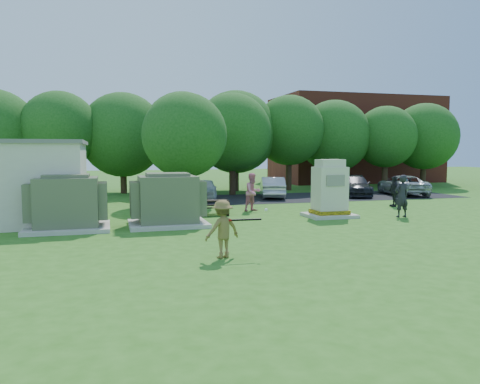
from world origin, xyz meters
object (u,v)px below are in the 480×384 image
object	(u,v)px
picnic_table	(211,206)
car_silver_b	(402,185)
person_at_picnic	(253,192)
transformer_left	(67,204)
transformer_right	(168,201)
person_by_generator	(402,196)
person_walking_right	(394,191)
car_dark	(355,186)
generator_cabinet	(330,192)
car_white	(204,189)
car_silver_a	(272,187)
batter	(223,229)

from	to	relation	value
picnic_table	car_silver_b	distance (m)	15.59
person_at_picnic	car_silver_b	xyz separation A→B (m)	(12.07, 5.30, -0.27)
transformer_left	transformer_right	bearing A→B (deg)	0.00
person_by_generator	person_at_picnic	distance (m)	6.85
person_walking_right	car_silver_b	size ratio (longest dim) A/B	0.34
person_walking_right	car_dark	world-z (taller)	person_walking_right
generator_cabinet	person_by_generator	bearing A→B (deg)	-17.70
transformer_left	transformer_right	xyz separation A→B (m)	(3.70, 0.00, 0.00)
car_white	person_walking_right	bearing A→B (deg)	-20.54
transformer_left	car_silver_b	bearing A→B (deg)	23.05
picnic_table	person_walking_right	distance (m)	10.00
person_by_generator	car_dark	bearing A→B (deg)	-112.10
generator_cabinet	person_by_generator	xyz separation A→B (m)	(3.02, -0.96, -0.18)
person_at_picnic	car_white	size ratio (longest dim) A/B	0.51
car_silver_a	transformer_left	bearing A→B (deg)	55.17
person_by_generator	car_silver_a	distance (m)	10.08
batter	car_silver_b	bearing A→B (deg)	-154.66
car_silver_a	transformer_right	bearing A→B (deg)	66.37
transformer_left	batter	size ratio (longest dim) A/B	1.89
transformer_left	generator_cabinet	size ratio (longest dim) A/B	1.17
person_at_picnic	picnic_table	bearing A→B (deg)	177.07
batter	person_by_generator	bearing A→B (deg)	-167.07
transformer_right	car_white	world-z (taller)	transformer_right
generator_cabinet	person_by_generator	world-z (taller)	generator_cabinet
transformer_right	car_silver_b	bearing A→B (deg)	27.49
person_at_picnic	person_walking_right	distance (m)	7.72
car_white	car_dark	bearing A→B (deg)	12.60
person_by_generator	generator_cabinet	bearing A→B (deg)	-21.91
car_dark	car_silver_b	size ratio (longest dim) A/B	0.96
picnic_table	car_dark	size ratio (longest dim) A/B	0.35
car_dark	transformer_right	bearing A→B (deg)	-123.73
generator_cabinet	batter	size ratio (longest dim) A/B	1.61
transformer_right	person_by_generator	xyz separation A→B (m)	(10.23, -0.46, -0.03)
car_white	car_silver_b	bearing A→B (deg)	11.31
transformer_left	generator_cabinet	world-z (taller)	generator_cabinet
person_walking_right	car_silver_a	bearing A→B (deg)	-135.08
transformer_right	car_silver_a	world-z (taller)	transformer_right
person_walking_right	car_silver_a	xyz separation A→B (m)	(-4.58, 6.18, -0.15)
generator_cabinet	car_dark	size ratio (longest dim) A/B	0.56
transformer_right	batter	world-z (taller)	transformer_right
transformer_left	person_by_generator	size ratio (longest dim) A/B	1.60
transformer_right	car_white	size ratio (longest dim) A/B	0.82
batter	person_by_generator	xyz separation A→B (m)	(9.48, 5.54, 0.14)
person_walking_right	car_silver_b	world-z (taller)	person_walking_right
person_at_picnic	transformer_right	bearing A→B (deg)	-166.04
person_at_picnic	car_silver_a	bearing A→B (deg)	39.68
car_silver_a	car_dark	world-z (taller)	car_dark
car_silver_b	generator_cabinet	bearing A→B (deg)	54.57
car_silver_b	person_by_generator	bearing A→B (deg)	68.65
transformer_left	car_white	size ratio (longest dim) A/B	0.82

